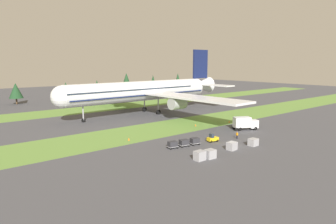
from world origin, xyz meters
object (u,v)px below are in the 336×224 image
baggage_tug (213,138)px  uld_container_0 (200,156)px  airliner (146,90)px  ground_crew_marshaller (237,135)px  catering_truck (245,123)px  cargo_dolly_lead (195,141)px  uld_container_3 (253,142)px  taxiway_marker_0 (196,125)px  uld_container_2 (232,146)px  cargo_dolly_third (173,144)px  taxiway_marker_1 (229,122)px  taxiway_marker_2 (129,139)px  cargo_dolly_second (184,142)px  uld_container_1 (210,154)px

baggage_tug → uld_container_0: bearing=-48.1°
airliner → ground_crew_marshaller: airliner is taller
airliner → uld_container_0: (-22.68, -49.43, -7.52)m
airliner → catering_truck: bearing=-173.3°
cargo_dolly_lead → uld_container_3: size_ratio=1.21×
ground_crew_marshaller → taxiway_marker_0: 17.11m
baggage_tug → uld_container_2: size_ratio=1.39×
baggage_tug → ground_crew_marshaller: size_ratio=1.60×
uld_container_2 → baggage_tug: bearing=75.9°
cargo_dolly_third → uld_container_2: size_ratio=1.21×
cargo_dolly_lead → ground_crew_marshaller: bearing=86.9°
uld_container_0 → taxiway_marker_1: 38.49m
uld_container_0 → taxiway_marker_2: (-2.46, 21.07, -0.58)m
ground_crew_marshaller → uld_container_3: (-2.27, -6.18, -0.14)m
ground_crew_marshaller → taxiway_marker_2: 26.11m
cargo_dolly_second → taxiway_marker_0: 22.02m
taxiway_marker_1 → baggage_tug: bearing=-149.8°
airliner → cargo_dolly_second: size_ratio=34.34×
uld_container_3 → taxiway_marker_0: size_ratio=3.20×
cargo_dolly_lead → uld_container_1: (-4.54, -8.80, -0.06)m
cargo_dolly_third → taxiway_marker_2: size_ratio=3.77×
cargo_dolly_third → cargo_dolly_lead: bearing=90.0°
airliner → ground_crew_marshaller: size_ratio=47.73×
catering_truck → uld_container_1: bearing=-39.2°
cargo_dolly_lead → baggage_tug: bearing=90.0°
cargo_dolly_third → ground_crew_marshaller: 17.80m
airliner → uld_container_2: bearing=164.0°
cargo_dolly_second → taxiway_marker_2: size_ratio=3.77×
uld_container_0 → taxiway_marker_0: uld_container_0 is taller
ground_crew_marshaller → taxiway_marker_1: bearing=-50.9°
catering_truck → uld_container_3: size_ratio=3.61×
cargo_dolly_lead → taxiway_marker_1: 28.49m
taxiway_marker_2 → ground_crew_marshaller: bearing=-36.0°
uld_container_1 → airliner: bearing=67.9°
uld_container_2 → taxiway_marker_0: uld_container_2 is taller
uld_container_0 → taxiway_marker_1: size_ratio=3.45×
taxiway_marker_0 → baggage_tug: bearing=-121.8°
baggage_tug → catering_truck: bearing=110.0°
catering_truck → taxiway_marker_1: (4.69, 9.26, -1.66)m
catering_truck → uld_container_3: catering_truck is taller
airliner → cargo_dolly_second: (-18.61, -40.60, -7.50)m
uld_container_3 → uld_container_1: bearing=179.9°
taxiway_marker_1 → airliner: bearing=109.2°
uld_container_3 → taxiway_marker_0: (4.86, 23.07, -0.49)m
uld_container_1 → ground_crew_marshaller: bearing=20.8°
uld_container_2 → uld_container_3: uld_container_2 is taller
uld_container_2 → taxiway_marker_0: (11.11, 22.13, -0.53)m
airliner → taxiway_marker_0: 28.06m
cargo_dolly_second → taxiway_marker_1: 30.95m
catering_truck → uld_container_3: 16.27m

